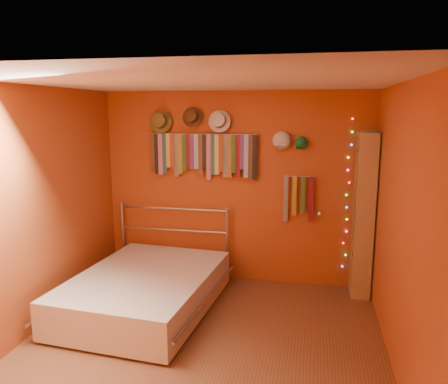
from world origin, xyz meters
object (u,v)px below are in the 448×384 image
Objects in this scene: tie_rack at (203,153)px; reading_lamp at (320,213)px; bookshelf at (368,215)px; bed at (145,290)px.

reading_lamp is (1.51, -0.15, -0.69)m from tie_rack.
bookshelf reaches higher than reading_lamp.
bed is (-1.92, -0.93, -0.77)m from reading_lamp.
tie_rack is at bearing 175.72° from bookshelf.
tie_rack is 0.72× the size of bookshelf.
reading_lamp is at bearing 30.52° from bed.
tie_rack is 2.18m from bookshelf.
bookshelf is at bearing -4.28° from tie_rack.
reading_lamp is at bearing -5.79° from tie_rack.
bookshelf is 2.77m from bed.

